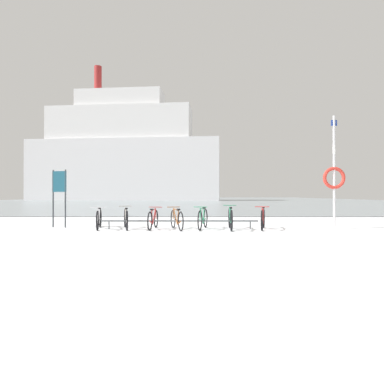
{
  "coord_description": "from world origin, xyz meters",
  "views": [
    {
      "loc": [
        0.77,
        -7.18,
        1.19
      ],
      "look_at": [
        0.68,
        6.77,
        1.29
      ],
      "focal_mm": 30.32,
      "sensor_mm": 36.0,
      "label": 1
    }
  ],
  "objects": [
    {
      "name": "bicycle_3",
      "position": [
        0.18,
        3.8,
        0.35
      ],
      "size": [
        0.62,
        1.62,
        0.76
      ],
      "color": "black",
      "rests_on": "ground"
    },
    {
      "name": "ground",
      "position": [
        0.0,
        53.9,
        -0.04
      ],
      "size": [
        80.0,
        132.0,
        0.08
      ],
      "color": "white"
    },
    {
      "name": "bicycle_2",
      "position": [
        -0.63,
        3.89,
        0.34
      ],
      "size": [
        0.46,
        1.62,
        0.75
      ],
      "color": "black",
      "rests_on": "ground"
    },
    {
      "name": "info_sign",
      "position": [
        -4.1,
        4.47,
        1.42
      ],
      "size": [
        0.55,
        0.15,
        2.08
      ],
      "color": "#33383D",
      "rests_on": "ground"
    },
    {
      "name": "bicycle_1",
      "position": [
        -1.58,
        3.96,
        0.35
      ],
      "size": [
        0.6,
        1.72,
        0.78
      ],
      "color": "black",
      "rests_on": "ground"
    },
    {
      "name": "ferry_ship",
      "position": [
        -13.25,
        57.15,
        9.03
      ],
      "size": [
        37.98,
        11.23,
        26.94
      ],
      "color": "white",
      "rests_on": "ground"
    },
    {
      "name": "bicycle_5",
      "position": [
        2.0,
        3.79,
        0.37
      ],
      "size": [
        0.46,
        1.79,
        0.82
      ],
      "color": "black",
      "rests_on": "ground"
    },
    {
      "name": "bicycle_0",
      "position": [
        -2.5,
        3.93,
        0.35
      ],
      "size": [
        0.51,
        1.7,
        0.77
      ],
      "color": "black",
      "rests_on": "ground"
    },
    {
      "name": "bicycle_6",
      "position": [
        3.11,
        3.85,
        0.36
      ],
      "size": [
        0.58,
        1.64,
        0.8
      ],
      "color": "black",
      "rests_on": "ground"
    },
    {
      "name": "rescue_post",
      "position": [
        5.59,
        3.97,
        1.85
      ],
      "size": [
        0.77,
        0.12,
        3.9
      ],
      "color": "silver",
      "rests_on": "ground"
    },
    {
      "name": "bike_rack",
      "position": [
        0.27,
        3.92,
        0.27
      ],
      "size": [
        5.39,
        0.07,
        0.31
      ],
      "color": "#4C5156",
      "rests_on": "ground"
    },
    {
      "name": "bicycle_4",
      "position": [
        1.07,
        3.95,
        0.36
      ],
      "size": [
        0.52,
        1.65,
        0.79
      ],
      "color": "black",
      "rests_on": "ground"
    }
  ]
}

